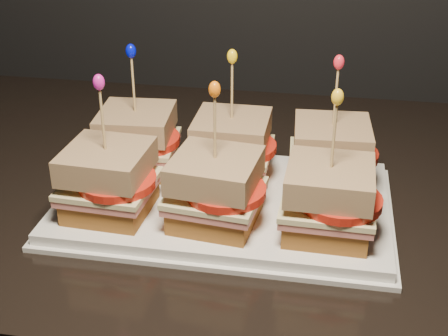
# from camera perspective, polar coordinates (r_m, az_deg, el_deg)

# --- Properties ---
(granite_slab) EXTENTS (2.23, 0.64, 0.04)m
(granite_slab) POSITION_cam_1_polar(r_m,az_deg,el_deg) (0.90, -17.81, -0.22)
(granite_slab) COLOR black
(granite_slab) RESTS_ON cabinet
(platter) EXTENTS (0.38, 0.23, 0.02)m
(platter) POSITION_cam_1_polar(r_m,az_deg,el_deg) (0.73, -0.00, -3.20)
(platter) COLOR white
(platter) RESTS_ON granite_slab
(platter_rim) EXTENTS (0.39, 0.24, 0.01)m
(platter_rim) POSITION_cam_1_polar(r_m,az_deg,el_deg) (0.73, -0.00, -3.60)
(platter_rim) COLOR white
(platter_rim) RESTS_ON granite_slab
(sandwich_0_bread_bot) EXTENTS (0.09, 0.09, 0.02)m
(sandwich_0_bread_bot) POSITION_cam_1_polar(r_m,az_deg,el_deg) (0.79, -7.82, 0.85)
(sandwich_0_bread_bot) COLOR brown
(sandwich_0_bread_bot) RESTS_ON platter
(sandwich_0_ham) EXTENTS (0.10, 0.10, 0.01)m
(sandwich_0_ham) POSITION_cam_1_polar(r_m,az_deg,el_deg) (0.78, -7.89, 1.88)
(sandwich_0_ham) COLOR #C36356
(sandwich_0_ham) RESTS_ON sandwich_0_bread_bot
(sandwich_0_cheese) EXTENTS (0.10, 0.10, 0.01)m
(sandwich_0_cheese) POSITION_cam_1_polar(r_m,az_deg,el_deg) (0.78, -7.92, 2.35)
(sandwich_0_cheese) COLOR beige
(sandwich_0_cheese) RESTS_ON sandwich_0_ham
(sandwich_0_tomato) EXTENTS (0.09, 0.09, 0.01)m
(sandwich_0_tomato) POSITION_cam_1_polar(r_m,az_deg,el_deg) (0.77, -7.24, 2.60)
(sandwich_0_tomato) COLOR red
(sandwich_0_tomato) RESTS_ON sandwich_0_cheese
(sandwich_0_bread_top) EXTENTS (0.09, 0.09, 0.03)m
(sandwich_0_bread_top) POSITION_cam_1_polar(r_m,az_deg,el_deg) (0.77, -8.05, 4.15)
(sandwich_0_bread_top) COLOR #5B2B13
(sandwich_0_bread_top) RESTS_ON sandwich_0_tomato
(sandwich_0_pick) EXTENTS (0.00, 0.00, 0.09)m
(sandwich_0_pick) POSITION_cam_1_polar(r_m,az_deg,el_deg) (0.75, -8.28, 7.27)
(sandwich_0_pick) COLOR tan
(sandwich_0_pick) RESTS_ON sandwich_0_bread_top
(sandwich_0_frill) EXTENTS (0.01, 0.01, 0.02)m
(sandwich_0_frill) POSITION_cam_1_polar(r_m,az_deg,el_deg) (0.74, -8.51, 10.54)
(sandwich_0_frill) COLOR #0309D0
(sandwich_0_frill) RESTS_ON sandwich_0_pick
(sandwich_1_bread_bot) EXTENTS (0.09, 0.09, 0.02)m
(sandwich_1_bread_bot) POSITION_cam_1_polar(r_m,az_deg,el_deg) (0.77, 0.69, 0.16)
(sandwich_1_bread_bot) COLOR brown
(sandwich_1_bread_bot) RESTS_ON platter
(sandwich_1_ham) EXTENTS (0.09, 0.09, 0.01)m
(sandwich_1_ham) POSITION_cam_1_polar(r_m,az_deg,el_deg) (0.76, 0.70, 1.23)
(sandwich_1_ham) COLOR #C36356
(sandwich_1_ham) RESTS_ON sandwich_1_bread_bot
(sandwich_1_cheese) EXTENTS (0.10, 0.09, 0.01)m
(sandwich_1_cheese) POSITION_cam_1_polar(r_m,az_deg,el_deg) (0.76, 0.70, 1.70)
(sandwich_1_cheese) COLOR beige
(sandwich_1_cheese) RESTS_ON sandwich_1_ham
(sandwich_1_tomato) EXTENTS (0.09, 0.09, 0.01)m
(sandwich_1_tomato) POSITION_cam_1_polar(r_m,az_deg,el_deg) (0.75, 1.54, 1.95)
(sandwich_1_tomato) COLOR red
(sandwich_1_tomato) RESTS_ON sandwich_1_cheese
(sandwich_1_bread_top) EXTENTS (0.09, 0.09, 0.03)m
(sandwich_1_bread_top) POSITION_cam_1_polar(r_m,az_deg,el_deg) (0.74, 0.71, 3.56)
(sandwich_1_bread_top) COLOR #5B2B13
(sandwich_1_bread_top) RESTS_ON sandwich_1_tomato
(sandwich_1_pick) EXTENTS (0.00, 0.00, 0.09)m
(sandwich_1_pick) POSITION_cam_1_polar(r_m,az_deg,el_deg) (0.73, 0.73, 6.78)
(sandwich_1_pick) COLOR tan
(sandwich_1_pick) RESTS_ON sandwich_1_bread_top
(sandwich_1_frill) EXTENTS (0.01, 0.01, 0.02)m
(sandwich_1_frill) POSITION_cam_1_polar(r_m,az_deg,el_deg) (0.71, 0.75, 10.17)
(sandwich_1_frill) COLOR yellow
(sandwich_1_frill) RESTS_ON sandwich_1_pick
(sandwich_2_bread_bot) EXTENTS (0.09, 0.09, 0.02)m
(sandwich_2_bread_bot) POSITION_cam_1_polar(r_m,az_deg,el_deg) (0.76, 9.57, -0.56)
(sandwich_2_bread_bot) COLOR brown
(sandwich_2_bread_bot) RESTS_ON platter
(sandwich_2_ham) EXTENTS (0.10, 0.10, 0.01)m
(sandwich_2_ham) POSITION_cam_1_polar(r_m,az_deg,el_deg) (0.75, 9.66, 0.51)
(sandwich_2_ham) COLOR #C36356
(sandwich_2_ham) RESTS_ON sandwich_2_bread_bot
(sandwich_2_cheese) EXTENTS (0.10, 0.10, 0.01)m
(sandwich_2_cheese) POSITION_cam_1_polar(r_m,az_deg,el_deg) (0.75, 9.71, 0.98)
(sandwich_2_cheese) COLOR beige
(sandwich_2_cheese) RESTS_ON sandwich_2_ham
(sandwich_2_tomato) EXTENTS (0.09, 0.09, 0.01)m
(sandwich_2_tomato) POSITION_cam_1_polar(r_m,az_deg,el_deg) (0.74, 10.67, 1.22)
(sandwich_2_tomato) COLOR red
(sandwich_2_tomato) RESTS_ON sandwich_2_cheese
(sandwich_2_bread_top) EXTENTS (0.09, 0.09, 0.03)m
(sandwich_2_bread_top) POSITION_cam_1_polar(r_m,az_deg,el_deg) (0.74, 9.87, 2.85)
(sandwich_2_bread_top) COLOR #5B2B13
(sandwich_2_bread_top) RESTS_ON sandwich_2_tomato
(sandwich_2_pick) EXTENTS (0.00, 0.00, 0.09)m
(sandwich_2_pick) POSITION_cam_1_polar(r_m,az_deg,el_deg) (0.72, 10.16, 6.09)
(sandwich_2_pick) COLOR tan
(sandwich_2_pick) RESTS_ON sandwich_2_bread_top
(sandwich_2_frill) EXTENTS (0.01, 0.01, 0.02)m
(sandwich_2_frill) POSITION_cam_1_polar(r_m,az_deg,el_deg) (0.70, 10.46, 9.50)
(sandwich_2_frill) COLOR red
(sandwich_2_frill) RESTS_ON sandwich_2_pick
(sandwich_3_bread_bot) EXTENTS (0.09, 0.09, 0.02)m
(sandwich_3_bread_bot) POSITION_cam_1_polar(r_m,az_deg,el_deg) (0.70, -10.33, -3.02)
(sandwich_3_bread_bot) COLOR brown
(sandwich_3_bread_bot) RESTS_ON platter
(sandwich_3_ham) EXTENTS (0.10, 0.10, 0.01)m
(sandwich_3_ham) POSITION_cam_1_polar(r_m,az_deg,el_deg) (0.70, -10.44, -1.89)
(sandwich_3_ham) COLOR #C36356
(sandwich_3_ham) RESTS_ON sandwich_3_bread_bot
(sandwich_3_cheese) EXTENTS (0.10, 0.10, 0.01)m
(sandwich_3_cheese) POSITION_cam_1_polar(r_m,az_deg,el_deg) (0.69, -10.49, -1.39)
(sandwich_3_cheese) COLOR beige
(sandwich_3_cheese) RESTS_ON sandwich_3_ham
(sandwich_3_tomato) EXTENTS (0.09, 0.09, 0.01)m
(sandwich_3_tomato) POSITION_cam_1_polar(r_m,az_deg,el_deg) (0.68, -9.76, -1.17)
(sandwich_3_tomato) COLOR red
(sandwich_3_tomato) RESTS_ON sandwich_3_cheese
(sandwich_3_bread_top) EXTENTS (0.09, 0.09, 0.03)m
(sandwich_3_bread_top) POSITION_cam_1_polar(r_m,az_deg,el_deg) (0.68, -10.68, 0.59)
(sandwich_3_bread_top) COLOR #5B2B13
(sandwich_3_bread_top) RESTS_ON sandwich_3_tomato
(sandwich_3_pick) EXTENTS (0.00, 0.00, 0.09)m
(sandwich_3_pick) POSITION_cam_1_polar(r_m,az_deg,el_deg) (0.66, -11.02, 4.05)
(sandwich_3_pick) COLOR tan
(sandwich_3_pick) RESTS_ON sandwich_3_bread_top
(sandwich_3_frill) EXTENTS (0.01, 0.01, 0.02)m
(sandwich_3_frill) POSITION_cam_1_polar(r_m,az_deg,el_deg) (0.64, -11.38, 7.71)
(sandwich_3_frill) COLOR #CB1A95
(sandwich_3_frill) RESTS_ON sandwich_3_pick
(sandwich_4_bread_bot) EXTENTS (0.09, 0.09, 0.02)m
(sandwich_4_bread_bot) POSITION_cam_1_polar(r_m,az_deg,el_deg) (0.67, -0.78, -3.96)
(sandwich_4_bread_bot) COLOR brown
(sandwich_4_bread_bot) RESTS_ON platter
(sandwich_4_ham) EXTENTS (0.10, 0.10, 0.01)m
(sandwich_4_ham) POSITION_cam_1_polar(r_m,az_deg,el_deg) (0.67, -0.79, -2.80)
(sandwich_4_ham) COLOR #C36356
(sandwich_4_ham) RESTS_ON sandwich_4_bread_bot
(sandwich_4_cheese) EXTENTS (0.11, 0.10, 0.01)m
(sandwich_4_cheese) POSITION_cam_1_polar(r_m,az_deg,el_deg) (0.66, -0.80, -2.28)
(sandwich_4_cheese) COLOR beige
(sandwich_4_cheese) RESTS_ON sandwich_4_ham
(sandwich_4_tomato) EXTENTS (0.09, 0.09, 0.01)m
(sandwich_4_tomato) POSITION_cam_1_polar(r_m,az_deg,el_deg) (0.65, 0.14, -2.06)
(sandwich_4_tomato) COLOR red
(sandwich_4_tomato) RESTS_ON sandwich_4_cheese
(sandwich_4_bread_top) EXTENTS (0.10, 0.10, 0.03)m
(sandwich_4_bread_top) POSITION_cam_1_polar(r_m,az_deg,el_deg) (0.65, -0.81, -0.23)
(sandwich_4_bread_top) COLOR #5B2B13
(sandwich_4_bread_top) RESTS_ON sandwich_4_tomato
(sandwich_4_pick) EXTENTS (0.00, 0.00, 0.09)m
(sandwich_4_pick) POSITION_cam_1_polar(r_m,az_deg,el_deg) (0.63, -0.84, 3.37)
(sandwich_4_pick) COLOR tan
(sandwich_4_pick) RESTS_ON sandwich_4_bread_top
(sandwich_4_frill) EXTENTS (0.01, 0.01, 0.02)m
(sandwich_4_frill) POSITION_cam_1_polar(r_m,az_deg,el_deg) (0.61, -0.87, 7.21)
(sandwich_4_frill) COLOR orange
(sandwich_4_frill) RESTS_ON sandwich_4_pick
(sandwich_5_bread_bot) EXTENTS (0.09, 0.09, 0.02)m
(sandwich_5_bread_bot) POSITION_cam_1_polar(r_m,az_deg,el_deg) (0.67, 9.33, -4.84)
(sandwich_5_bread_bot) COLOR brown
(sandwich_5_bread_bot) RESTS_ON platter
(sandwich_5_ham) EXTENTS (0.10, 0.09, 0.01)m
(sandwich_5_ham) POSITION_cam_1_polar(r_m,az_deg,el_deg) (0.66, 9.44, -3.67)
(sandwich_5_ham) COLOR #C36356
(sandwich_5_ham) RESTS_ON sandwich_5_bread_bot
(sandwich_5_cheese) EXTENTS (0.10, 0.09, 0.01)m
(sandwich_5_cheese) POSITION_cam_1_polar(r_m,az_deg,el_deg) (0.65, 9.48, -3.15)
(sandwich_5_cheese) COLOR beige
(sandwich_5_cheese) RESTS_ON sandwich_5_ham
(sandwich_5_tomato) EXTENTS (0.09, 0.09, 0.01)m
(sandwich_5_tomato) POSITION_cam_1_polar(r_m,az_deg,el_deg) (0.65, 10.58, -2.93)
(sandwich_5_tomato) COLOR red
(sandwich_5_tomato) RESTS_ON sandwich_5_cheese
(sandwich_5_bread_top) EXTENTS (0.09, 0.09, 0.03)m
(sandwich_5_bread_top) POSITION_cam_1_polar(r_m,az_deg,el_deg) (0.64, 9.67, -1.09)
(sandwich_5_bread_top) COLOR #5B2B13
(sandwich_5_bread_top) RESTS_ON sandwich_5_tomato
(sandwich_5_pick) EXTENTS (0.00, 0.00, 0.09)m
(sandwich_5_pick) POSITION_cam_1_polar(r_m,az_deg,el_deg) (0.62, 9.99, 2.54)
(sandwich_5_pick) COLOR tan
(sandwich_5_pick) RESTS_ON sandwich_5_bread_top
(sandwich_5_frill) EXTENTS (0.01, 0.01, 0.02)m
(sandwich_5_frill) POSITION_cam_1_polar(r_m,az_deg,el_deg) (0.60, 10.34, 6.41)
(sandwich_5_frill) COLOR yellow
(sandwich_5_frill) RESTS_ON sandwich_5_pick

